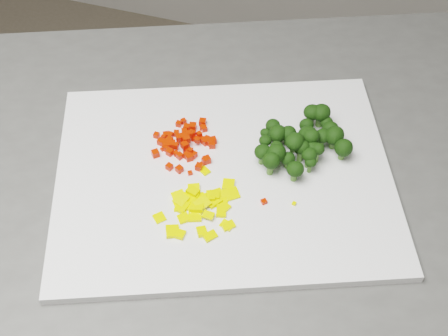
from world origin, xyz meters
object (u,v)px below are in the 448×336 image
(cutting_board, at_px, (224,176))
(broccoli_pile, at_px, (300,136))
(carrot_pile, at_px, (185,138))
(pepper_pile, at_px, (199,201))

(cutting_board, distance_m, broccoli_pile, 0.10)
(cutting_board, bearing_deg, broccoli_pile, 39.79)
(cutting_board, xyz_separation_m, carrot_pile, (-0.06, 0.03, 0.02))
(broccoli_pile, bearing_deg, cutting_board, -140.21)
(carrot_pile, xyz_separation_m, broccoli_pile, (0.13, 0.03, 0.01))
(cutting_board, bearing_deg, carrot_pile, 153.63)
(carrot_pile, bearing_deg, cutting_board, -26.37)
(cutting_board, relative_size, carrot_pile, 4.50)
(pepper_pile, bearing_deg, carrot_pile, 119.48)
(carrot_pile, relative_size, broccoli_pile, 0.83)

